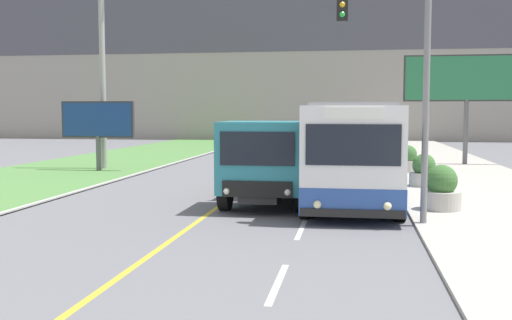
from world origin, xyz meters
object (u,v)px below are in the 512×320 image
object	(u,v)px
city_bus	(353,149)
billboard_small	(98,122)
traffic_light_mast	(401,66)
planter_round_third	(408,160)
planter_round_second	(424,172)
planter_round_near	(441,190)
utility_pole_far	(102,63)
dump_truck	(268,163)
billboard_large	(467,81)

from	to	relation	value
city_bus	billboard_small	bearing A→B (deg)	152.09
traffic_light_mast	planter_round_third	size ratio (longest dim) A/B	5.14
planter_round_second	planter_round_near	bearing A→B (deg)	-91.40
utility_pole_far	planter_round_third	distance (m)	15.36
billboard_small	city_bus	bearing A→B (deg)	-27.91
planter_round_second	planter_round_third	distance (m)	5.40
city_bus	dump_truck	bearing A→B (deg)	-132.56
city_bus	billboard_large	world-z (taller)	billboard_large
utility_pole_far	billboard_large	distance (m)	18.66
planter_round_near	traffic_light_mast	bearing A→B (deg)	-121.67
city_bus	utility_pole_far	bearing A→B (deg)	148.80
dump_truck	planter_round_second	world-z (taller)	dump_truck
traffic_light_mast	billboard_large	distance (m)	18.20
dump_truck	planter_round_second	size ratio (longest dim) A/B	5.39
billboard_large	billboard_small	size ratio (longest dim) A/B	1.81
city_bus	traffic_light_mast	bearing A→B (deg)	-78.04
utility_pole_far	traffic_light_mast	xyz separation A→B (m)	(13.29, -12.73, -1.23)
billboard_small	billboard_large	bearing A→B (deg)	18.09
billboard_large	utility_pole_far	bearing A→B (deg)	-164.96
billboard_small	planter_round_second	xyz separation A→B (m)	(14.62, -4.15, -1.75)
traffic_light_mast	planter_round_near	xyz separation A→B (m)	(1.34, 2.18, -3.34)
city_bus	utility_pole_far	distance (m)	14.67
billboard_small	planter_round_second	bearing A→B (deg)	-15.85
city_bus	planter_round_second	size ratio (longest dim) A/B	10.05
city_bus	utility_pole_far	xyz separation A→B (m)	(-12.15, 7.36, 3.64)
billboard_small	planter_round_near	xyz separation A→B (m)	(14.49, -9.55, -1.72)
city_bus	utility_pole_far	size ratio (longest dim) A/B	1.18
planter_round_near	utility_pole_far	bearing A→B (deg)	144.21
billboard_large	billboard_small	bearing A→B (deg)	-161.91
city_bus	billboard_large	size ratio (longest dim) A/B	1.87
dump_truck	planter_round_near	distance (m)	5.08
billboard_small	planter_round_third	size ratio (longest dim) A/B	2.94
planter_round_third	utility_pole_far	bearing A→B (deg)	-179.00
dump_truck	utility_pole_far	size ratio (longest dim) A/B	0.63
billboard_small	planter_round_near	bearing A→B (deg)	-33.40
dump_truck	billboard_large	world-z (taller)	billboard_large
planter_round_second	utility_pole_far	bearing A→B (deg)	160.78
city_bus	traffic_light_mast	size ratio (longest dim) A/B	1.93
dump_truck	planter_round_second	distance (m)	7.19
billboard_small	utility_pole_far	bearing A→B (deg)	98.31
utility_pole_far	planter_round_near	xyz separation A→B (m)	(14.63, -10.55, -4.57)
billboard_large	planter_round_second	size ratio (longest dim) A/B	5.36
city_bus	dump_truck	distance (m)	3.75
planter_round_near	billboard_small	bearing A→B (deg)	146.60
traffic_light_mast	planter_round_second	xyz separation A→B (m)	(1.48, 7.58, -3.37)
dump_truck	city_bus	bearing A→B (deg)	47.44
dump_truck	traffic_light_mast	xyz separation A→B (m)	(3.67, -2.62, 2.67)
dump_truck	planter_round_second	xyz separation A→B (m)	(5.15, 4.97, -0.70)
city_bus	traffic_light_mast	xyz separation A→B (m)	(1.14, -5.37, 2.41)
billboard_large	billboard_small	xyz separation A→B (m)	(-17.86, -5.84, -2.07)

